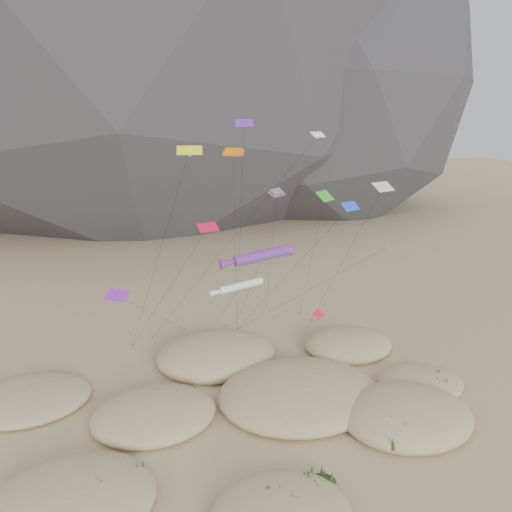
# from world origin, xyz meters

# --- Properties ---
(ground) EXTENTS (500.00, 500.00, 0.00)m
(ground) POSITION_xyz_m (0.00, 0.00, 0.00)
(ground) COLOR #CCB789
(ground) RESTS_ON ground
(dunes) EXTENTS (50.36, 35.42, 3.78)m
(dunes) POSITION_xyz_m (-1.24, 4.42, 0.72)
(dunes) COLOR #CCB789
(dunes) RESTS_ON ground
(dune_grass) EXTENTS (42.78, 28.97, 1.53)m
(dune_grass) POSITION_xyz_m (-0.02, 4.23, 0.86)
(dune_grass) COLOR black
(dune_grass) RESTS_ON ground
(kite_stakes) EXTENTS (24.91, 3.01, 0.30)m
(kite_stakes) POSITION_xyz_m (1.81, 23.55, 0.15)
(kite_stakes) COLOR #3F2D1E
(kite_stakes) RESTS_ON ground
(rainbow_tube_kite) EXTENTS (9.15, 13.55, 14.08)m
(rainbow_tube_kite) POSITION_xyz_m (2.40, 12.81, 13.06)
(rainbow_tube_kite) COLOR #E41842
(rainbow_tube_kite) RESTS_ON ground
(white_tube_kite) EXTENTS (6.01, 18.09, 12.00)m
(white_tube_kite) POSITION_xyz_m (-1.55, 8.31, 11.38)
(white_tube_kite) COLOR silver
(white_tube_kite) RESTS_ON ground
(orange_parafoil) EXTENTS (4.59, 11.82, 24.82)m
(orange_parafoil) POSITION_xyz_m (0.14, 15.16, 24.02)
(orange_parafoil) COLOR orange
(orange_parafoil) RESTS_ON ground
(multi_parafoil) EXTENTS (4.70, 13.66, 20.13)m
(multi_parafoil) POSITION_xyz_m (5.40, 15.60, 19.44)
(multi_parafoil) COLOR #FA381A
(multi_parafoil) RESTS_ON ground
(delta_kites) EXTENTS (33.34, 18.84, 27.77)m
(delta_kites) POSITION_xyz_m (4.67, 12.29, 18.07)
(delta_kites) COLOR #FFAA0D
(delta_kites) RESTS_ON ground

